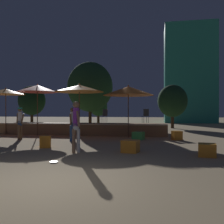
{
  "coord_description": "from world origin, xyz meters",
  "views": [
    {
      "loc": [
        2.28,
        -4.85,
        1.5
      ],
      "look_at": [
        0.0,
        7.98,
        1.47
      ],
      "focal_mm": 40.0,
      "sensor_mm": 36.0,
      "label": 1
    }
  ],
  "objects_px": {
    "patio_umbrella_0": "(37,89)",
    "cube_seat_2": "(207,150)",
    "cube_seat_3": "(130,146)",
    "person_2": "(20,122)",
    "background_tree_1": "(90,87)",
    "cube_seat_0": "(177,136)",
    "background_tree_0": "(32,101)",
    "bistro_chair_1": "(105,114)",
    "patio_umbrella_2": "(79,88)",
    "background_tree_2": "(172,101)",
    "cube_seat_4": "(45,142)",
    "bistro_chair_0": "(146,115)",
    "cube_seat_1": "(138,136)",
    "person_1": "(76,124)",
    "patio_umbrella_1": "(128,91)",
    "frisbee_disc": "(54,162)",
    "background_tree_3": "(98,106)",
    "person_0": "(72,123)",
    "patio_umbrella_3": "(6,92)"
  },
  "relations": [
    {
      "from": "cube_seat_3",
      "to": "bistro_chair_1",
      "type": "relative_size",
      "value": 0.75
    },
    {
      "from": "patio_umbrella_3",
      "to": "background_tree_2",
      "type": "xyz_separation_m",
      "value": [
        11.06,
        8.13,
        -0.35
      ]
    },
    {
      "from": "patio_umbrella_0",
      "to": "cube_seat_0",
      "type": "relative_size",
      "value": 5.55
    },
    {
      "from": "cube_seat_3",
      "to": "background_tree_0",
      "type": "relative_size",
      "value": 0.17
    },
    {
      "from": "cube_seat_3",
      "to": "bistro_chair_0",
      "type": "distance_m",
      "value": 6.97
    },
    {
      "from": "cube_seat_4",
      "to": "bistro_chair_0",
      "type": "relative_size",
      "value": 0.63
    },
    {
      "from": "background_tree_0",
      "to": "cube_seat_2",
      "type": "bearing_deg",
      "value": -45.71
    },
    {
      "from": "cube_seat_2",
      "to": "cube_seat_3",
      "type": "relative_size",
      "value": 0.95
    },
    {
      "from": "cube_seat_2",
      "to": "background_tree_3",
      "type": "height_order",
      "value": "background_tree_3"
    },
    {
      "from": "frisbee_disc",
      "to": "cube_seat_2",
      "type": "bearing_deg",
      "value": 21.56
    },
    {
      "from": "background_tree_1",
      "to": "cube_seat_1",
      "type": "bearing_deg",
      "value": -59.07
    },
    {
      "from": "patio_umbrella_2",
      "to": "person_2",
      "type": "bearing_deg",
      "value": -140.62
    },
    {
      "from": "bistro_chair_0",
      "to": "background_tree_3",
      "type": "xyz_separation_m",
      "value": [
        -5.48,
        10.17,
        0.74
      ]
    },
    {
      "from": "cube_seat_3",
      "to": "background_tree_2",
      "type": "bearing_deg",
      "value": 80.24
    },
    {
      "from": "cube_seat_3",
      "to": "background_tree_3",
      "type": "height_order",
      "value": "background_tree_3"
    },
    {
      "from": "frisbee_disc",
      "to": "person_0",
      "type": "bearing_deg",
      "value": 103.17
    },
    {
      "from": "cube_seat_4",
      "to": "background_tree_0",
      "type": "height_order",
      "value": "background_tree_0"
    },
    {
      "from": "patio_umbrella_1",
      "to": "background_tree_1",
      "type": "relative_size",
      "value": 0.51
    },
    {
      "from": "cube_seat_3",
      "to": "person_1",
      "type": "relative_size",
      "value": 0.36
    },
    {
      "from": "background_tree_0",
      "to": "cube_seat_0",
      "type": "bearing_deg",
      "value": -35.42
    },
    {
      "from": "patio_umbrella_2",
      "to": "frisbee_disc",
      "type": "relative_size",
      "value": 13.67
    },
    {
      "from": "cube_seat_1",
      "to": "cube_seat_2",
      "type": "bearing_deg",
      "value": -60.65
    },
    {
      "from": "patio_umbrella_2",
      "to": "background_tree_2",
      "type": "height_order",
      "value": "background_tree_2"
    },
    {
      "from": "patio_umbrella_0",
      "to": "cube_seat_0",
      "type": "bearing_deg",
      "value": -6.97
    },
    {
      "from": "cube_seat_0",
      "to": "cube_seat_1",
      "type": "relative_size",
      "value": 0.86
    },
    {
      "from": "person_1",
      "to": "background_tree_0",
      "type": "bearing_deg",
      "value": 80.04
    },
    {
      "from": "cube_seat_4",
      "to": "person_2",
      "type": "distance_m",
      "value": 3.63
    },
    {
      "from": "cube_seat_4",
      "to": "bistro_chair_1",
      "type": "bearing_deg",
      "value": 81.55
    },
    {
      "from": "patio_umbrella_2",
      "to": "cube_seat_3",
      "type": "relative_size",
      "value": 4.69
    },
    {
      "from": "patio_umbrella_2",
      "to": "background_tree_2",
      "type": "relative_size",
      "value": 0.81
    },
    {
      "from": "cube_seat_4",
      "to": "person_2",
      "type": "bearing_deg",
      "value": 136.61
    },
    {
      "from": "cube_seat_0",
      "to": "frisbee_disc",
      "type": "distance_m",
      "value": 7.71
    },
    {
      "from": "cube_seat_3",
      "to": "person_2",
      "type": "distance_m",
      "value": 6.94
    },
    {
      "from": "patio_umbrella_0",
      "to": "cube_seat_2",
      "type": "xyz_separation_m",
      "value": [
        8.97,
        -5.77,
        -2.71
      ]
    },
    {
      "from": "cube_seat_0",
      "to": "background_tree_1",
      "type": "height_order",
      "value": "background_tree_1"
    },
    {
      "from": "bistro_chair_1",
      "to": "patio_umbrella_2",
      "type": "bearing_deg",
      "value": 31.06
    },
    {
      "from": "person_2",
      "to": "background_tree_1",
      "type": "relative_size",
      "value": 0.29
    },
    {
      "from": "patio_umbrella_0",
      "to": "person_2",
      "type": "relative_size",
      "value": 1.88
    },
    {
      "from": "patio_umbrella_3",
      "to": "background_tree_0",
      "type": "bearing_deg",
      "value": 106.94
    },
    {
      "from": "person_1",
      "to": "background_tree_2",
      "type": "bearing_deg",
      "value": 30.02
    },
    {
      "from": "cube_seat_2",
      "to": "patio_umbrella_2",
      "type": "bearing_deg",
      "value": 137.96
    },
    {
      "from": "cube_seat_0",
      "to": "cube_seat_2",
      "type": "bearing_deg",
      "value": -82.8
    },
    {
      "from": "person_0",
      "to": "background_tree_2",
      "type": "distance_m",
      "value": 12.36
    },
    {
      "from": "cube_seat_1",
      "to": "person_1",
      "type": "height_order",
      "value": "person_1"
    },
    {
      "from": "frisbee_disc",
      "to": "background_tree_3",
      "type": "bearing_deg",
      "value": 99.38
    },
    {
      "from": "person_2",
      "to": "background_tree_0",
      "type": "height_order",
      "value": "background_tree_0"
    },
    {
      "from": "cube_seat_1",
      "to": "cube_seat_4",
      "type": "distance_m",
      "value": 5.12
    },
    {
      "from": "cube_seat_4",
      "to": "background_tree_2",
      "type": "bearing_deg",
      "value": 65.56
    },
    {
      "from": "bistro_chair_0",
      "to": "background_tree_1",
      "type": "distance_m",
      "value": 7.84
    },
    {
      "from": "background_tree_2",
      "to": "cube_seat_0",
      "type": "bearing_deg",
      "value": -92.21
    }
  ]
}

